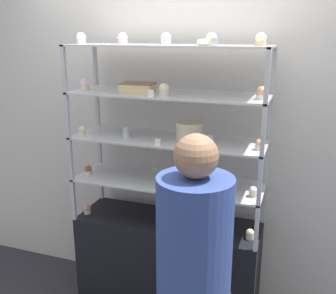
# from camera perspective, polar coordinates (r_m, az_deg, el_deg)

# --- Properties ---
(back_wall) EXTENTS (8.00, 0.05, 2.60)m
(back_wall) POSITION_cam_1_polar(r_m,az_deg,el_deg) (2.91, 2.31, 2.40)
(back_wall) COLOR silver
(back_wall) RESTS_ON ground_plane
(display_base) EXTENTS (1.28, 0.42, 0.73)m
(display_base) POSITION_cam_1_polar(r_m,az_deg,el_deg) (2.98, 0.00, -16.93)
(display_base) COLOR black
(display_base) RESTS_ON ground_plane
(display_riser_lower) EXTENTS (1.28, 0.42, 0.30)m
(display_riser_lower) POSITION_cam_1_polar(r_m,az_deg,el_deg) (2.68, 0.00, -5.31)
(display_riser_lower) COLOR #B7B7BC
(display_riser_lower) RESTS_ON display_base
(display_riser_middle) EXTENTS (1.28, 0.42, 0.30)m
(display_riser_middle) POSITION_cam_1_polar(r_m,az_deg,el_deg) (2.59, 0.00, 0.85)
(display_riser_middle) COLOR #B7B7BC
(display_riser_middle) RESTS_ON display_riser_lower
(display_riser_upper) EXTENTS (1.28, 0.42, 0.30)m
(display_riser_upper) POSITION_cam_1_polar(r_m,az_deg,el_deg) (2.52, 0.00, 7.39)
(display_riser_upper) COLOR #B7B7BC
(display_riser_upper) RESTS_ON display_riser_middle
(display_riser_top) EXTENTS (1.28, 0.42, 0.30)m
(display_riser_top) POSITION_cam_1_polar(r_m,az_deg,el_deg) (2.49, 0.00, 14.18)
(display_riser_top) COLOR #B7B7BC
(display_riser_top) RESTS_ON display_riser_upper
(layer_cake_centerpiece) EXTENTS (0.18, 0.18, 0.11)m
(layer_cake_centerpiece) POSITION_cam_1_polar(r_m,az_deg,el_deg) (2.55, 3.12, 2.40)
(layer_cake_centerpiece) COLOR beige
(layer_cake_centerpiece) RESTS_ON display_riser_middle
(sheet_cake_frosted) EXTENTS (0.21, 0.14, 0.06)m
(sheet_cake_frosted) POSITION_cam_1_polar(r_m,az_deg,el_deg) (2.55, -4.41, 8.61)
(sheet_cake_frosted) COLOR #DBBC84
(sheet_cake_frosted) RESTS_ON display_riser_upper
(cupcake_0) EXTENTS (0.05, 0.05, 0.07)m
(cupcake_0) POSITION_cam_1_polar(r_m,az_deg,el_deg) (2.94, -11.63, -8.85)
(cupcake_0) COLOR white
(cupcake_0) RESTS_ON display_base
(cupcake_1) EXTENTS (0.05, 0.05, 0.07)m
(cupcake_1) POSITION_cam_1_polar(r_m,az_deg,el_deg) (2.69, -0.87, -10.97)
(cupcake_1) COLOR beige
(cupcake_1) RESTS_ON display_base
(cupcake_2) EXTENTS (0.05, 0.05, 0.07)m
(cupcake_2) POSITION_cam_1_polar(r_m,az_deg,el_deg) (2.61, 11.80, -12.26)
(cupcake_2) COLOR beige
(cupcake_2) RESTS_ON display_base
(price_tag_0) EXTENTS (0.04, 0.00, 0.04)m
(price_tag_0) POSITION_cam_1_polar(r_m,az_deg,el_deg) (2.61, -0.50, -12.12)
(price_tag_0) COLOR white
(price_tag_0) RESTS_ON display_base
(cupcake_3) EXTENTS (0.05, 0.05, 0.07)m
(cupcake_3) POSITION_cam_1_polar(r_m,az_deg,el_deg) (2.84, -11.51, -3.30)
(cupcake_3) COLOR white
(cupcake_3) RESTS_ON display_riser_lower
(cupcake_4) EXTENTS (0.05, 0.05, 0.07)m
(cupcake_4) POSITION_cam_1_polar(r_m,az_deg,el_deg) (2.60, -0.86, -4.80)
(cupcake_4) COLOR white
(cupcake_4) RESTS_ON display_riser_lower
(cupcake_5) EXTENTS (0.05, 0.05, 0.07)m
(cupcake_5) POSITION_cam_1_polar(r_m,az_deg,el_deg) (2.47, 12.22, -6.34)
(cupcake_5) COLOR #CCB28C
(cupcake_5) RESTS_ON display_riser_lower
(price_tag_1) EXTENTS (0.04, 0.00, 0.04)m
(price_tag_1) POSITION_cam_1_polar(r_m,az_deg,el_deg) (2.47, 0.84, -6.24)
(price_tag_1) COLOR white
(price_tag_1) RESTS_ON display_riser_lower
(cupcake_6) EXTENTS (0.05, 0.05, 0.06)m
(cupcake_6) POSITION_cam_1_polar(r_m,az_deg,el_deg) (2.72, -12.41, 2.33)
(cupcake_6) COLOR white
(cupcake_6) RESTS_ON display_riser_middle
(cupcake_7) EXTENTS (0.05, 0.05, 0.06)m
(cupcake_7) POSITION_cam_1_polar(r_m,az_deg,el_deg) (2.64, -6.11, 2.21)
(cupcake_7) COLOR white
(cupcake_7) RESTS_ON display_riser_middle
(cupcake_8) EXTENTS (0.05, 0.05, 0.06)m
(cupcake_8) POSITION_cam_1_polar(r_m,az_deg,el_deg) (2.44, 5.98, 1.01)
(cupcake_8) COLOR beige
(cupcake_8) RESTS_ON display_riser_middle
(cupcake_9) EXTENTS (0.05, 0.05, 0.06)m
(cupcake_9) POSITION_cam_1_polar(r_m,az_deg,el_deg) (2.38, 13.10, 0.32)
(cupcake_9) COLOR white
(cupcake_9) RESTS_ON display_riser_middle
(price_tag_2) EXTENTS (0.04, 0.00, 0.04)m
(price_tag_2) POSITION_cam_1_polar(r_m,az_deg,el_deg) (2.40, -1.39, 0.66)
(price_tag_2) COLOR white
(price_tag_2) RESTS_ON display_riser_middle
(cupcake_10) EXTENTS (0.06, 0.06, 0.08)m
(cupcake_10) POSITION_cam_1_polar(r_m,az_deg,el_deg) (2.72, -12.00, 8.86)
(cupcake_10) COLOR beige
(cupcake_10) RESTS_ON display_riser_upper
(cupcake_11) EXTENTS (0.06, 0.06, 0.08)m
(cupcake_11) POSITION_cam_1_polar(r_m,az_deg,el_deg) (2.42, -0.58, 8.33)
(cupcake_11) COLOR beige
(cupcake_11) RESTS_ON display_riser_upper
(cupcake_12) EXTENTS (0.06, 0.06, 0.08)m
(cupcake_12) POSITION_cam_1_polar(r_m,az_deg,el_deg) (2.34, 13.47, 7.61)
(cupcake_12) COLOR white
(cupcake_12) RESTS_ON display_riser_upper
(price_tag_3) EXTENTS (0.04, 0.00, 0.04)m
(price_tag_3) POSITION_cam_1_polar(r_m,az_deg,el_deg) (2.35, -2.49, 7.77)
(price_tag_3) COLOR white
(price_tag_3) RESTS_ON display_riser_upper
(cupcake_13) EXTENTS (0.06, 0.06, 0.07)m
(cupcake_13) POSITION_cam_1_polar(r_m,az_deg,el_deg) (2.70, -12.50, 15.12)
(cupcake_13) COLOR beige
(cupcake_13) RESTS_ON display_riser_top
(cupcake_14) EXTENTS (0.06, 0.06, 0.07)m
(cupcake_14) POSITION_cam_1_polar(r_m,az_deg,el_deg) (2.53, -6.63, 15.33)
(cupcake_14) COLOR beige
(cupcake_14) RESTS_ON display_riser_top
(cupcake_15) EXTENTS (0.06, 0.06, 0.07)m
(cupcake_15) POSITION_cam_1_polar(r_m,az_deg,el_deg) (2.41, -0.31, 15.39)
(cupcake_15) COLOR white
(cupcake_15) RESTS_ON display_riser_top
(cupcake_16) EXTENTS (0.06, 0.06, 0.07)m
(cupcake_16) POSITION_cam_1_polar(r_m,az_deg,el_deg) (2.36, 6.33, 15.28)
(cupcake_16) COLOR #CCB28C
(cupcake_16) RESTS_ON display_riser_top
(cupcake_17) EXTENTS (0.06, 0.06, 0.07)m
(cupcake_17) POSITION_cam_1_polar(r_m,az_deg,el_deg) (2.32, 13.34, 14.94)
(cupcake_17) COLOR #CCB28C
(cupcake_17) RESTS_ON display_riser_top
(price_tag_4) EXTENTS (0.04, 0.00, 0.04)m
(price_tag_4) POSITION_cam_1_polar(r_m,az_deg,el_deg) (2.22, 6.77, 14.89)
(price_tag_4) COLOR white
(price_tag_4) RESTS_ON display_riser_top
(donut_glazed) EXTENTS (0.12, 0.12, 0.03)m
(donut_glazed) POSITION_cam_1_polar(r_m,az_deg,el_deg) (2.39, 5.68, 14.90)
(donut_glazed) COLOR #EFE5CC
(donut_glazed) RESTS_ON display_riser_top
(customer_figure) EXTENTS (0.37, 0.37, 1.57)m
(customer_figure) POSITION_cam_1_polar(r_m,az_deg,el_deg) (2.04, 3.72, -18.38)
(customer_figure) COLOR black
(customer_figure) RESTS_ON ground_plane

